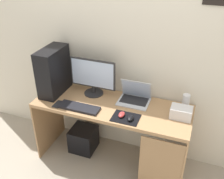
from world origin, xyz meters
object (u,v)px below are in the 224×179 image
at_px(monitor, 93,77).
at_px(cell_phone, 58,104).
at_px(pc_tower, 54,71).
at_px(speaker, 186,102).
at_px(mouse_right, 130,118).
at_px(projector, 181,113).
at_px(subwoofer, 84,139).
at_px(keyboard, 79,107).
at_px(laptop, 134,97).
at_px(mouse_left, 122,115).

distance_m(monitor, cell_phone, 0.46).
height_order(pc_tower, speaker, pc_tower).
bearing_deg(mouse_right, monitor, 148.48).
distance_m(projector, subwoofer, 1.26).
distance_m(keyboard, subwoofer, 0.67).
height_order(keyboard, mouse_right, mouse_right).
bearing_deg(cell_phone, subwoofer, 60.25).
relative_size(projector, keyboard, 0.48).
relative_size(laptop, mouse_right, 3.33).
distance_m(laptop, projector, 0.51).
bearing_deg(speaker, monitor, -177.16).
distance_m(laptop, mouse_right, 0.34).
xyz_separation_m(speaker, subwoofer, (-1.09, -0.13, -0.69)).
bearing_deg(monitor, laptop, 2.11).
distance_m(mouse_left, cell_phone, 0.68).
bearing_deg(monitor, pc_tower, -165.80).
distance_m(laptop, mouse_left, 0.31).
relative_size(laptop, cell_phone, 2.46).
relative_size(pc_tower, keyboard, 1.20).
bearing_deg(cell_phone, mouse_left, 2.80).
relative_size(keyboard, subwoofer, 1.46).
xyz_separation_m(speaker, keyboard, (-0.99, -0.36, -0.07)).
height_order(pc_tower, projector, pc_tower).
bearing_deg(monitor, keyboard, -93.35).
relative_size(monitor, projector, 2.51).
relative_size(laptop, mouse_left, 3.33).
bearing_deg(mouse_right, laptop, 99.85).
relative_size(speaker, mouse_right, 1.70).
relative_size(laptop, subwoofer, 1.11).
relative_size(pc_tower, speaker, 3.09).
bearing_deg(projector, monitor, 173.31).
distance_m(laptop, speaker, 0.51).
height_order(laptop, mouse_left, laptop).
bearing_deg(mouse_left, keyboard, -177.41).
height_order(cell_phone, subwoofer, cell_phone).
relative_size(pc_tower, cell_phone, 3.88).
bearing_deg(monitor, speaker, 2.84).
relative_size(projector, subwoofer, 0.69).
height_order(keyboard, cell_phone, keyboard).
height_order(laptop, speaker, laptop).
bearing_deg(subwoofer, keyboard, -66.67).
bearing_deg(subwoofer, pc_tower, -176.39).
distance_m(pc_tower, keyboard, 0.51).
height_order(monitor, speaker, monitor).
xyz_separation_m(keyboard, subwoofer, (-0.10, 0.23, -0.62)).
bearing_deg(pc_tower, cell_phone, -54.97).
bearing_deg(speaker, keyboard, -159.97).
bearing_deg(mouse_left, speaker, 31.85).
xyz_separation_m(laptop, subwoofer, (-0.58, -0.10, -0.65)).
height_order(pc_tower, keyboard, pc_tower).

